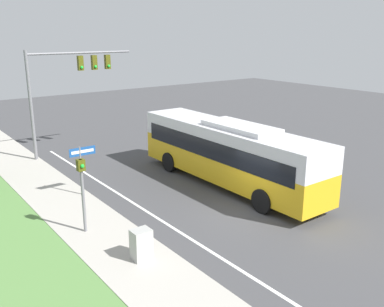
# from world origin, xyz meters

# --- Properties ---
(ground_plane) EXTENTS (80.00, 80.00, 0.00)m
(ground_plane) POSITION_xyz_m (0.00, 0.00, 0.00)
(ground_plane) COLOR #424244
(sidewalk) EXTENTS (2.80, 80.00, 0.12)m
(sidewalk) POSITION_xyz_m (-6.20, 0.00, 0.06)
(sidewalk) COLOR #ADA89E
(sidewalk) RESTS_ON ground_plane
(grass_verge) EXTENTS (3.60, 80.00, 0.10)m
(grass_verge) POSITION_xyz_m (-9.40, 0.00, 0.05)
(grass_verge) COLOR #568442
(grass_verge) RESTS_ON ground_plane
(lane_divider_near) EXTENTS (0.14, 30.00, 0.01)m
(lane_divider_near) POSITION_xyz_m (-3.60, 0.00, 0.00)
(lane_divider_near) COLOR silver
(lane_divider_near) RESTS_ON ground_plane
(bus) EXTENTS (2.59, 11.62, 3.32)m
(bus) POSITION_xyz_m (1.51, 3.19, 1.83)
(bus) COLOR gold
(bus) RESTS_ON ground_plane
(signal_gantry) EXTENTS (6.74, 0.41, 6.61)m
(signal_gantry) POSITION_xyz_m (-2.74, 13.28, 4.87)
(signal_gantry) COLOR slate
(signal_gantry) RESTS_ON ground_plane
(pedestrian_signal) EXTENTS (0.28, 0.34, 3.04)m
(pedestrian_signal) POSITION_xyz_m (-6.62, 2.29, 2.07)
(pedestrian_signal) COLOR slate
(pedestrian_signal) RESTS_ON ground_plane
(street_sign) EXTENTS (1.28, 0.08, 2.48)m
(street_sign) POSITION_xyz_m (-5.07, 6.06, 1.75)
(street_sign) COLOR slate
(street_sign) RESTS_ON ground_plane
(utility_cabinet) EXTENTS (0.66, 0.52, 1.07)m
(utility_cabinet) POSITION_xyz_m (-5.93, -0.83, 0.65)
(utility_cabinet) COLOR #A8A8A3
(utility_cabinet) RESTS_ON sidewalk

